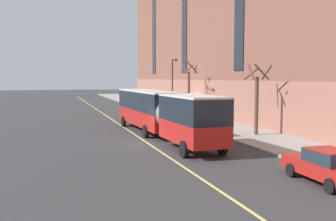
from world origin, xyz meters
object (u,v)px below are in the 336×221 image
(street_tree_mid_block, at_px, (257,98))
(street_tree_far_uptown, at_px, (189,89))
(parked_car_silver_1, at_px, (160,113))
(street_lamp, at_px, (173,82))
(parked_car_white_5, at_px, (128,103))
(parked_car_silver_3, at_px, (136,106))
(parked_car_red_2, at_px, (327,166))
(city_bus, at_px, (161,111))
(parked_car_darkgray_0, at_px, (188,122))

(street_tree_mid_block, xyz_separation_m, street_tree_far_uptown, (0.01, 15.89, 0.33))
(parked_car_silver_1, relative_size, street_lamp, 0.64)
(parked_car_white_5, relative_size, street_tree_far_uptown, 0.74)
(parked_car_silver_3, distance_m, street_tree_far_uptown, 11.07)
(parked_car_white_5, height_order, street_lamp, street_lamp)
(parked_car_silver_1, xyz_separation_m, parked_car_red_2, (0.02, -27.30, 0.00))
(parked_car_red_2, distance_m, street_lamp, 28.54)
(street_tree_far_uptown, bearing_deg, city_bus, -117.99)
(street_tree_mid_block, bearing_deg, parked_car_red_2, -106.88)
(city_bus, height_order, street_tree_mid_block, street_tree_mid_block)
(parked_car_darkgray_0, distance_m, parked_car_white_5, 28.16)
(parked_car_silver_1, distance_m, street_lamp, 4.01)
(parked_car_red_2, height_order, street_tree_mid_block, street_tree_mid_block)
(parked_car_silver_3, relative_size, street_tree_far_uptown, 0.72)
(street_tree_far_uptown, bearing_deg, street_tree_mid_block, -90.05)
(street_lamp, bearing_deg, parked_car_silver_3, 99.70)
(parked_car_silver_3, xyz_separation_m, street_lamp, (1.88, -10.98, 3.46))
(parked_car_red_2, relative_size, street_lamp, 0.69)
(parked_car_red_2, height_order, street_lamp, street_lamp)
(parked_car_white_5, distance_m, street_lamp, 18.23)
(street_tree_mid_block, relative_size, street_tree_far_uptown, 0.88)
(city_bus, relative_size, street_lamp, 2.86)
(city_bus, distance_m, parked_car_darkgray_0, 4.33)
(city_bus, xyz_separation_m, street_tree_far_uptown, (7.44, 14.00, 1.32))
(parked_car_silver_3, relative_size, street_lamp, 0.70)
(parked_car_red_2, distance_m, parked_car_white_5, 46.09)
(parked_car_white_5, bearing_deg, city_bus, -96.34)
(street_tree_far_uptown, bearing_deg, parked_car_darkgray_0, -110.29)
(parked_car_silver_1, relative_size, parked_car_silver_3, 0.91)
(parked_car_darkgray_0, xyz_separation_m, parked_car_red_2, (0.13, -17.93, -0.00))
(parked_car_darkgray_0, distance_m, parked_car_red_2, 17.93)
(parked_car_darkgray_0, height_order, street_tree_far_uptown, street_tree_far_uptown)
(street_tree_far_uptown, bearing_deg, street_lamp, -155.17)
(parked_car_red_2, bearing_deg, parked_car_white_5, 89.91)
(street_lamp, bearing_deg, parked_car_red_2, -93.55)
(city_bus, height_order, street_tree_far_uptown, street_tree_far_uptown)
(parked_car_darkgray_0, bearing_deg, city_bus, -141.29)
(city_bus, relative_size, parked_car_red_2, 4.12)
(parked_car_darkgray_0, bearing_deg, street_tree_mid_block, -46.68)
(parked_car_red_2, relative_size, street_tree_far_uptown, 0.71)
(parked_car_white_5, bearing_deg, street_tree_mid_block, -82.98)
(city_bus, distance_m, street_lamp, 14.05)
(street_tree_far_uptown, bearing_deg, parked_car_silver_3, 113.11)
(city_bus, bearing_deg, street_tree_far_uptown, 62.01)
(parked_car_darkgray_0, xyz_separation_m, parked_car_silver_3, (-0.00, 21.32, -0.00))
(parked_car_white_5, height_order, street_tree_mid_block, street_tree_mid_block)
(city_bus, height_order, parked_car_red_2, city_bus)
(parked_car_silver_1, distance_m, parked_car_red_2, 27.30)
(parked_car_silver_1, distance_m, parked_car_white_5, 18.79)
(street_tree_mid_block, distance_m, street_lamp, 15.03)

